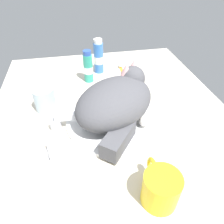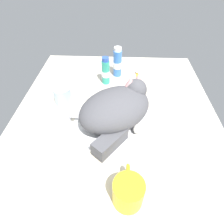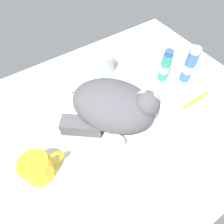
{
  "view_description": "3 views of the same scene",
  "coord_description": "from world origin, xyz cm",
  "px_view_note": "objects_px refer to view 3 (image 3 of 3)",
  "views": [
    {
      "loc": [
        -50.6,
        10.63,
        45.9
      ],
      "look_at": [
        -2.75,
        1.33,
        6.35
      ],
      "focal_mm": 33.47,
      "sensor_mm": 36.0,
      "label": 1
    },
    {
      "loc": [
        -49.81,
        -1.28,
        53.13
      ],
      "look_at": [
        -0.7,
        1.04,
        6.86
      ],
      "focal_mm": 30.11,
      "sensor_mm": 36.0,
      "label": 2
    },
    {
      "loc": [
        -21.55,
        -31.91,
        58.15
      ],
      "look_at": [
        -0.62,
        -0.35,
        4.78
      ],
      "focal_mm": 31.78,
      "sensor_mm": 36.0,
      "label": 3
    }
  ],
  "objects_px": {
    "faucet": "(87,83)",
    "coffee_mug": "(38,168)",
    "rinse_cup": "(105,62)",
    "cat": "(115,106)",
    "toothbrush": "(199,98)",
    "soap_bar": "(61,94)",
    "toothpaste_bottle": "(165,66)",
    "mouthwash_bottle": "(189,65)"
  },
  "relations": [
    {
      "from": "faucet",
      "to": "coffee_mug",
      "type": "bearing_deg",
      "value": -141.63
    },
    {
      "from": "faucet",
      "to": "rinse_cup",
      "type": "relative_size",
      "value": 1.78
    },
    {
      "from": "cat",
      "to": "coffee_mug",
      "type": "bearing_deg",
      "value": -172.36
    },
    {
      "from": "faucet",
      "to": "cat",
      "type": "xyz_separation_m",
      "value": [
        0.0,
        -0.18,
        0.06
      ]
    },
    {
      "from": "faucet",
      "to": "toothbrush",
      "type": "height_order",
      "value": "faucet"
    },
    {
      "from": "soap_bar",
      "to": "toothpaste_bottle",
      "type": "distance_m",
      "value": 0.41
    },
    {
      "from": "faucet",
      "to": "mouthwash_bottle",
      "type": "height_order",
      "value": "mouthwash_bottle"
    },
    {
      "from": "toothpaste_bottle",
      "to": "mouthwash_bottle",
      "type": "bearing_deg",
      "value": -34.71
    },
    {
      "from": "soap_bar",
      "to": "cat",
      "type": "bearing_deg",
      "value": -59.83
    },
    {
      "from": "faucet",
      "to": "cat",
      "type": "relative_size",
      "value": 0.44
    },
    {
      "from": "cat",
      "to": "rinse_cup",
      "type": "bearing_deg",
      "value": 64.58
    },
    {
      "from": "faucet",
      "to": "cat",
      "type": "distance_m",
      "value": 0.19
    },
    {
      "from": "coffee_mug",
      "to": "toothbrush",
      "type": "bearing_deg",
      "value": -5.61
    },
    {
      "from": "soap_bar",
      "to": "toothbrush",
      "type": "xyz_separation_m",
      "value": [
        0.43,
        -0.29,
        -0.02
      ]
    },
    {
      "from": "coffee_mug",
      "to": "rinse_cup",
      "type": "xyz_separation_m",
      "value": [
        0.39,
        0.27,
        -0.0
      ]
    },
    {
      "from": "soap_bar",
      "to": "toothbrush",
      "type": "height_order",
      "value": "soap_bar"
    },
    {
      "from": "rinse_cup",
      "to": "mouthwash_bottle",
      "type": "height_order",
      "value": "mouthwash_bottle"
    },
    {
      "from": "soap_bar",
      "to": "mouthwash_bottle",
      "type": "height_order",
      "value": "mouthwash_bottle"
    },
    {
      "from": "rinse_cup",
      "to": "soap_bar",
      "type": "distance_m",
      "value": 0.22
    },
    {
      "from": "soap_bar",
      "to": "mouthwash_bottle",
      "type": "xyz_separation_m",
      "value": [
        0.46,
        -0.18,
        0.05
      ]
    },
    {
      "from": "faucet",
      "to": "toothpaste_bottle",
      "type": "height_order",
      "value": "toothpaste_bottle"
    },
    {
      "from": "rinse_cup",
      "to": "mouthwash_bottle",
      "type": "relative_size",
      "value": 0.55
    },
    {
      "from": "rinse_cup",
      "to": "soap_bar",
      "type": "relative_size",
      "value": 1.34
    },
    {
      "from": "toothpaste_bottle",
      "to": "toothbrush",
      "type": "distance_m",
      "value": 0.17
    },
    {
      "from": "coffee_mug",
      "to": "toothbrush",
      "type": "height_order",
      "value": "coffee_mug"
    },
    {
      "from": "mouthwash_bottle",
      "to": "toothbrush",
      "type": "height_order",
      "value": "mouthwash_bottle"
    },
    {
      "from": "coffee_mug",
      "to": "rinse_cup",
      "type": "bearing_deg",
      "value": 34.29
    },
    {
      "from": "cat",
      "to": "toothpaste_bottle",
      "type": "relative_size",
      "value": 2.51
    },
    {
      "from": "soap_bar",
      "to": "toothpaste_bottle",
      "type": "xyz_separation_m",
      "value": [
        0.39,
        -0.13,
        0.04
      ]
    },
    {
      "from": "rinse_cup",
      "to": "faucet",
      "type": "bearing_deg",
      "value": -158.17
    },
    {
      "from": "mouthwash_bottle",
      "to": "toothbrush",
      "type": "bearing_deg",
      "value": -104.83
    },
    {
      "from": "coffee_mug",
      "to": "toothbrush",
      "type": "xyz_separation_m",
      "value": [
        0.6,
        -0.06,
        -0.04
      ]
    },
    {
      "from": "mouthwash_bottle",
      "to": "toothbrush",
      "type": "relative_size",
      "value": 1.03
    },
    {
      "from": "rinse_cup",
      "to": "toothbrush",
      "type": "xyz_separation_m",
      "value": [
        0.21,
        -0.33,
        -0.04
      ]
    },
    {
      "from": "cat",
      "to": "mouthwash_bottle",
      "type": "bearing_deg",
      "value": 1.83
    },
    {
      "from": "mouthwash_bottle",
      "to": "soap_bar",
      "type": "bearing_deg",
      "value": 158.83
    },
    {
      "from": "cat",
      "to": "rinse_cup",
      "type": "height_order",
      "value": "cat"
    },
    {
      "from": "cat",
      "to": "soap_bar",
      "type": "distance_m",
      "value": 0.22
    },
    {
      "from": "cat",
      "to": "toothbrush",
      "type": "relative_size",
      "value": 2.31
    },
    {
      "from": "cat",
      "to": "toothbrush",
      "type": "xyz_separation_m",
      "value": [
        0.32,
        -0.1,
        -0.07
      ]
    },
    {
      "from": "toothbrush",
      "to": "faucet",
      "type": "bearing_deg",
      "value": 138.68
    },
    {
      "from": "rinse_cup",
      "to": "toothpaste_bottle",
      "type": "xyz_separation_m",
      "value": [
        0.17,
        -0.17,
        0.02
      ]
    }
  ]
}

